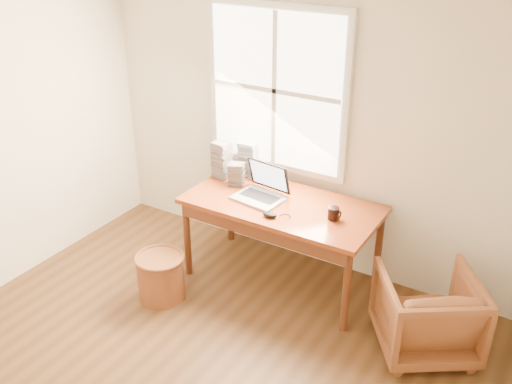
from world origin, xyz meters
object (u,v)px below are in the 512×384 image
(desk, at_px, (282,205))
(cd_stack_a, at_px, (249,158))
(armchair, at_px, (427,313))
(laptop, at_px, (258,185))
(wicker_stool, at_px, (161,277))
(coffee_mug, at_px, (333,213))

(desk, bearing_deg, cd_stack_a, 147.24)
(armchair, relative_size, laptop, 1.79)
(armchair, distance_m, wicker_stool, 2.11)
(coffee_mug, bearing_deg, desk, -179.72)
(armchair, relative_size, wicker_stool, 1.79)
(laptop, height_order, cd_stack_a, cd_stack_a)
(cd_stack_a, bearing_deg, laptop, -50.16)
(coffee_mug, height_order, cd_stack_a, cd_stack_a)
(desk, xyz_separation_m, laptop, (-0.20, -0.06, 0.16))
(desk, bearing_deg, wicker_stool, -134.75)
(armchair, xyz_separation_m, wicker_stool, (-2.04, -0.51, -0.12))
(laptop, distance_m, cd_stack_a, 0.52)
(wicker_stool, xyz_separation_m, coffee_mug, (1.19, 0.70, 0.61))
(coffee_mug, distance_m, cd_stack_a, 1.07)
(armchair, distance_m, laptop, 1.63)
(desk, bearing_deg, laptop, -163.36)
(wicker_stool, distance_m, laptop, 1.10)
(wicker_stool, bearing_deg, desk, 45.25)
(laptop, bearing_deg, cd_stack_a, 137.10)
(armchair, distance_m, cd_stack_a, 2.02)
(armchair, distance_m, coffee_mug, 1.00)
(armchair, bearing_deg, desk, -43.51)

